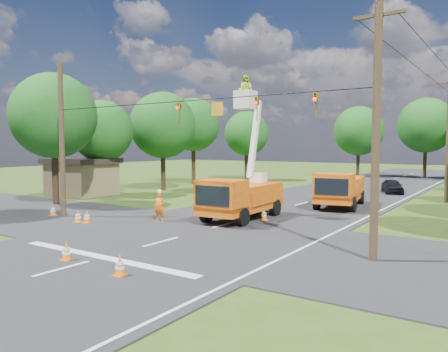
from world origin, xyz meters
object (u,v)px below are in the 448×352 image
Objects in this scene: pole_right_mid at (448,134)px; traffic_cone_3 at (87,217)px; second_truck at (340,189)px; traffic_cone_6 at (359,199)px; shed at (82,176)px; tree_left_e at (193,125)px; traffic_cone_1 at (120,266)px; tree_left_c at (102,131)px; pole_left at (62,141)px; traffic_cone_0 at (66,251)px; traffic_cone_4 at (78,216)px; tree_left_f at (246,134)px; tree_far_b at (426,125)px; bucket_truck at (241,189)px; tree_left_b at (54,116)px; traffic_cone_2 at (264,214)px; traffic_cone_5 at (53,210)px; tree_far_a at (359,131)px; distant_car at (392,186)px; ground_worker at (160,207)px; tree_left_d at (163,125)px; pole_right_near at (376,121)px.

traffic_cone_3 is at bearing -125.94° from pole_right_mid.
second_truck reaches higher than traffic_cone_6.
tree_left_e is at bearing 85.10° from shed.
tree_left_c is (-18.70, 15.41, 5.08)m from traffic_cone_1.
traffic_cone_6 is at bearing 49.90° from pole_left.
traffic_cone_0 is 8.18m from traffic_cone_4.
tree_left_e is at bearing 175.48° from pole_right_mid.
tree_left_f is (1.70, 21.00, 0.25)m from tree_left_c.
second_truck is 20.13m from tree_left_c.
tree_far_b is (12.50, 45.00, 2.31)m from pole_left.
tree_left_b is (-14.26, -2.04, 4.57)m from bucket_truck.
second_truck is at bearing -104.60° from traffic_cone_6.
tree_far_b is at bearing 61.56° from tree_left_c.
traffic_cone_2 is (-1.15, 11.81, 0.00)m from traffic_cone_1.
traffic_cone_5 is at bearing -171.60° from pole_left.
pole_right_mid is 26.69m from tree_far_a.
tree_left_e reaches higher than traffic_cone_4.
distant_car is at bearing 36.70° from shed.
pole_right_mid is (4.80, -4.18, 4.47)m from distant_car.
traffic_cone_4 is at bearing -165.61° from ground_worker.
tree_left_f is (3.20, 22.00, 4.07)m from shed.
pole_left is (0.86, 0.13, 4.14)m from traffic_cone_5.
ground_worker is at bearing -129.58° from second_truck.
tree_left_c is (-19.94, -6.37, 5.08)m from traffic_cone_6.
traffic_cone_6 is 20.51m from pole_left.
tree_left_e is 24.09m from tree_far_a.
tree_left_f is 0.88× the size of tree_far_a.
pole_right_mid reaches higher than bucket_truck.
shed is at bearing -161.04° from traffic_cone_6.
tree_left_e reaches higher than shed.
ground_worker is at bearing -130.52° from distant_car.
tree_far_a reaches higher than tree_left_e.
traffic_cone_4 is 0.08× the size of tree_left_f.
pole_right_mid is at bearing 24.36° from shed.
tree_left_e is (1.20, 14.00, 4.87)m from shed.
second_truck is at bearing 13.27° from shed.
pole_right_mid is 1.07× the size of tree_left_b.
tree_left_b is 12.01m from tree_left_d.
traffic_cone_5 is 16.84m from tree_left_d.
traffic_cone_1 is at bearing -26.57° from traffic_cone_5.
shed is at bearing 163.20° from pole_right_near.
pole_right_near is (7.45, -5.40, 4.75)m from traffic_cone_2.
traffic_cone_2 is at bearing 80.52° from traffic_cone_0.
tree_far_a is (-6.05, 37.60, 5.83)m from traffic_cone_2.
traffic_cone_6 is (0.64, 2.46, -0.91)m from second_truck.
bucket_truck is 24.18m from tree_left_e.
second_truck is 9.60× the size of traffic_cone_3.
pole_right_near is at bearing -19.80° from tree_left_c.
tree_left_d is at bearing 128.78° from traffic_cone_1.
ground_worker is 41.45m from tree_far_a.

